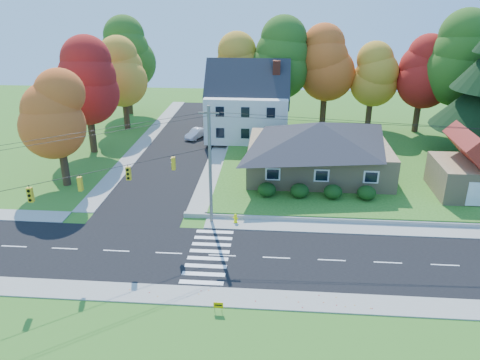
# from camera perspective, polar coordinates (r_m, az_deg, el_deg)

# --- Properties ---
(ground) EXTENTS (120.00, 120.00, 0.00)m
(ground) POSITION_cam_1_polar(r_m,az_deg,el_deg) (34.95, -2.19, -9.20)
(ground) COLOR #3D7923
(road_main) EXTENTS (90.00, 8.00, 0.02)m
(road_main) POSITION_cam_1_polar(r_m,az_deg,el_deg) (34.95, -2.19, -9.19)
(road_main) COLOR black
(road_main) RESTS_ON ground
(road_cross) EXTENTS (8.00, 44.00, 0.02)m
(road_cross) POSITION_cam_1_polar(r_m,az_deg,el_deg) (59.61, -6.96, 4.47)
(road_cross) COLOR black
(road_cross) RESTS_ON ground
(sidewalk_north) EXTENTS (90.00, 2.00, 0.08)m
(sidewalk_north) POSITION_cam_1_polar(r_m,az_deg,el_deg) (39.24, -1.34, -5.31)
(sidewalk_north) COLOR #9C9A90
(sidewalk_north) RESTS_ON ground
(sidewalk_south) EXTENTS (90.00, 2.00, 0.08)m
(sidewalk_south) POSITION_cam_1_polar(r_m,az_deg,el_deg) (30.83, -3.30, -14.02)
(sidewalk_south) COLOR #9C9A90
(sidewalk_south) RESTS_ON ground
(lawn) EXTENTS (30.00, 30.00, 0.50)m
(lawn) POSITION_cam_1_polar(r_m,az_deg,el_deg) (54.44, 14.19, 2.42)
(lawn) COLOR #3D7923
(lawn) RESTS_ON ground
(ranch_house) EXTENTS (14.60, 10.60, 5.40)m
(ranch_house) POSITION_cam_1_polar(r_m,az_deg,el_deg) (48.12, 9.53, 3.95)
(ranch_house) COLOR tan
(ranch_house) RESTS_ON lawn
(colonial_house) EXTENTS (10.40, 8.40, 9.60)m
(colonial_house) POSITION_cam_1_polar(r_m,az_deg,el_deg) (59.22, 0.96, 9.12)
(colonial_house) COLOR silver
(colonial_house) RESTS_ON lawn
(garage) EXTENTS (7.30, 6.30, 4.60)m
(garage) POSITION_cam_1_polar(r_m,az_deg,el_deg) (47.92, 26.77, 1.14)
(garage) COLOR tan
(garage) RESTS_ON lawn
(hedge_row) EXTENTS (10.70, 1.70, 1.27)m
(hedge_row) POSITION_cam_1_polar(r_m,az_deg,el_deg) (43.07, 9.28, -1.34)
(hedge_row) COLOR #163A10
(hedge_row) RESTS_ON lawn
(traffic_infrastructure) EXTENTS (38.10, 10.66, 10.00)m
(traffic_infrastructure) POSITION_cam_1_polar(r_m,az_deg,el_deg) (33.78, -2.31, -0.53)
(traffic_infrastructure) COLOR #666059
(traffic_infrastructure) RESTS_ON ground
(tree_lot_0) EXTENTS (6.72, 6.72, 12.51)m
(tree_lot_0) POSITION_cam_1_polar(r_m,az_deg,el_deg) (64.52, -0.52, 13.62)
(tree_lot_0) COLOR #3F2A19
(tree_lot_0) RESTS_ON lawn
(tree_lot_1) EXTENTS (7.84, 7.84, 14.60)m
(tree_lot_1) POSITION_cam_1_polar(r_m,az_deg,el_deg) (63.09, 5.01, 14.53)
(tree_lot_1) COLOR #3F2A19
(tree_lot_1) RESTS_ON lawn
(tree_lot_2) EXTENTS (7.28, 7.28, 13.56)m
(tree_lot_2) POSITION_cam_1_polar(r_m,az_deg,el_deg) (64.48, 10.48, 13.84)
(tree_lot_2) COLOR #3F2A19
(tree_lot_2) RESTS_ON lawn
(tree_lot_3) EXTENTS (6.16, 6.16, 11.47)m
(tree_lot_3) POSITION_cam_1_polar(r_m,az_deg,el_deg) (64.57, 15.90, 12.20)
(tree_lot_3) COLOR #3F2A19
(tree_lot_3) RESTS_ON lawn
(tree_lot_4) EXTENTS (6.72, 6.72, 12.51)m
(tree_lot_4) POSITION_cam_1_polar(r_m,az_deg,el_deg) (64.92, 21.43, 12.16)
(tree_lot_4) COLOR #3F2A19
(tree_lot_4) RESTS_ON lawn
(tree_lot_5) EXTENTS (8.40, 8.40, 15.64)m
(tree_lot_5) POSITION_cam_1_polar(r_m,az_deg,el_deg) (64.03, 25.68, 13.17)
(tree_lot_5) COLOR #3F2A19
(tree_lot_5) RESTS_ON lawn
(tree_west_0) EXTENTS (6.16, 6.16, 11.47)m
(tree_west_0) POSITION_cam_1_polar(r_m,az_deg,el_deg) (47.70, -21.45, 7.41)
(tree_west_0) COLOR #3F2A19
(tree_west_0) RESTS_ON ground
(tree_west_1) EXTENTS (7.28, 7.28, 13.56)m
(tree_west_1) POSITION_cam_1_polar(r_m,az_deg,el_deg) (56.74, -18.33, 11.41)
(tree_west_1) COLOR #3F2A19
(tree_west_1) RESTS_ON ground
(tree_west_2) EXTENTS (6.72, 6.72, 12.51)m
(tree_west_2) POSITION_cam_1_polar(r_m,az_deg,el_deg) (65.72, -14.16, 12.68)
(tree_west_2) COLOR #3F2A19
(tree_west_2) RESTS_ON ground
(tree_west_3) EXTENTS (7.84, 7.84, 14.60)m
(tree_west_3) POSITION_cam_1_polar(r_m,az_deg,el_deg) (73.67, -13.83, 14.76)
(tree_west_3) COLOR #3F2A19
(tree_west_3) RESTS_ON ground
(white_car) EXTENTS (2.66, 3.93, 1.23)m
(white_car) POSITION_cam_1_polar(r_m,az_deg,el_deg) (61.32, -5.35, 5.67)
(white_car) COLOR silver
(white_car) RESTS_ON road_cross
(fire_hydrant) EXTENTS (0.47, 0.37, 0.84)m
(fire_hydrant) POSITION_cam_1_polar(r_m,az_deg,el_deg) (39.19, -0.55, -4.75)
(fire_hydrant) COLOR #FFFD00
(fire_hydrant) RESTS_ON ground
(yard_sign) EXTENTS (0.60, 0.04, 0.75)m
(yard_sign) POSITION_cam_1_polar(r_m,az_deg,el_deg) (29.32, -2.66, -15.02)
(yard_sign) COLOR black
(yard_sign) RESTS_ON ground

